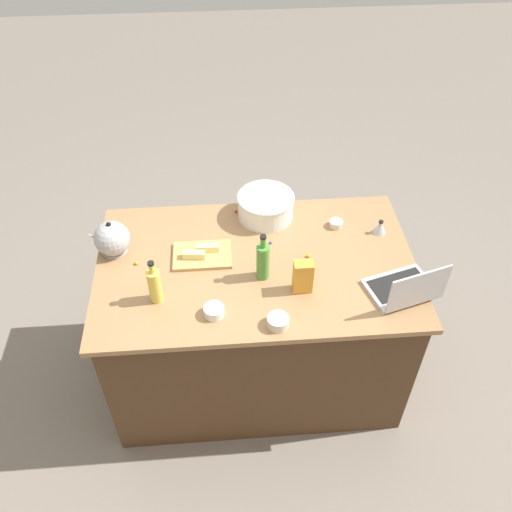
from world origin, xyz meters
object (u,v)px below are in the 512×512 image
object	(u,v)px
mixing_bowl_large	(266,206)
ramekin_wide	(214,311)
butter_stick_left	(208,248)
candy_bag	(303,277)
butter_stick_right	(194,255)
kitchen_timer	(380,227)
bottle_olive	(263,261)
cutting_board	(202,255)
bottle_oil	(155,285)
ramekin_small	(278,322)
ramekin_medium	(336,224)
laptop	(406,288)
kettle	(112,239)

from	to	relation	value
mixing_bowl_large	ramekin_wide	size ratio (longest dim) A/B	3.32
butter_stick_left	candy_bag	size ratio (longest dim) A/B	0.65
butter_stick_right	kitchen_timer	xyz separation A→B (m)	(-0.97, -0.13, -0.00)
kitchen_timer	bottle_olive	bearing A→B (deg)	23.00
bottle_olive	candy_bag	size ratio (longest dim) A/B	1.53
cutting_board	candy_bag	size ratio (longest dim) A/B	1.71
ramekin_wide	bottle_olive	bearing A→B (deg)	-137.05
bottle_oil	cutting_board	bearing A→B (deg)	-128.02
ramekin_small	kitchen_timer	distance (m)	0.83
butter_stick_right	ramekin_wide	bearing A→B (deg)	103.95
bottle_oil	butter_stick_left	xyz separation A→B (m)	(-0.24, -0.29, -0.06)
ramekin_medium	cutting_board	bearing A→B (deg)	14.02
butter_stick_left	butter_stick_right	distance (m)	0.08
candy_bag	cutting_board	bearing A→B (deg)	-29.16
bottle_olive	laptop	bearing A→B (deg)	164.85
butter_stick_left	ramekin_small	xyz separation A→B (m)	(-0.30, 0.49, -0.01)
kettle	cutting_board	bearing A→B (deg)	169.88
mixing_bowl_large	butter_stick_left	world-z (taller)	mixing_bowl_large
ramekin_small	ramekin_medium	bearing A→B (deg)	-120.54
laptop	ramekin_small	world-z (taller)	laptop
ramekin_medium	ramekin_wide	bearing A→B (deg)	40.35
kettle	ramekin_small	world-z (taller)	kettle
laptop	ramekin_wide	size ratio (longest dim) A/B	3.87
bottle_olive	butter_stick_right	bearing A→B (deg)	-22.68
bottle_oil	cutting_board	world-z (taller)	bottle_oil
candy_bag	laptop	bearing A→B (deg)	170.89
ramekin_wide	kitchen_timer	size ratio (longest dim) A/B	1.20
butter_stick_left	kitchen_timer	distance (m)	0.91
laptop	ramekin_wide	bearing A→B (deg)	3.05
laptop	candy_bag	bearing A→B (deg)	-9.11
ramekin_medium	bottle_olive	bearing A→B (deg)	38.76
bottle_olive	candy_bag	bearing A→B (deg)	150.49
ramekin_small	bottle_olive	bearing A→B (deg)	-82.60
ramekin_medium	ramekin_wide	xyz separation A→B (m)	(0.66, 0.56, 0.01)
cutting_board	butter_stick_right	world-z (taller)	butter_stick_right
ramekin_wide	butter_stick_left	bearing A→B (deg)	-87.04
mixing_bowl_large	ramekin_medium	world-z (taller)	mixing_bowl_large
mixing_bowl_large	ramekin_medium	distance (m)	0.39
bottle_olive	ramekin_small	xyz separation A→B (m)	(-0.04, 0.31, -0.08)
ramekin_small	butter_stick_left	bearing A→B (deg)	-58.46
cutting_board	candy_bag	bearing A→B (deg)	150.84
ramekin_medium	ramekin_wide	distance (m)	0.87
bottle_olive	ramekin_small	bearing A→B (deg)	97.40
bottle_olive	candy_bag	distance (m)	0.20
ramekin_medium	ramekin_wide	world-z (taller)	ramekin_wide
laptop	ramekin_small	size ratio (longest dim) A/B	3.66
bottle_oil	bottle_olive	xyz separation A→B (m)	(-0.50, -0.11, 0.01)
bottle_oil	candy_bag	distance (m)	0.68
bottle_olive	butter_stick_right	size ratio (longest dim) A/B	2.36
laptop	kitchen_timer	distance (m)	0.45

